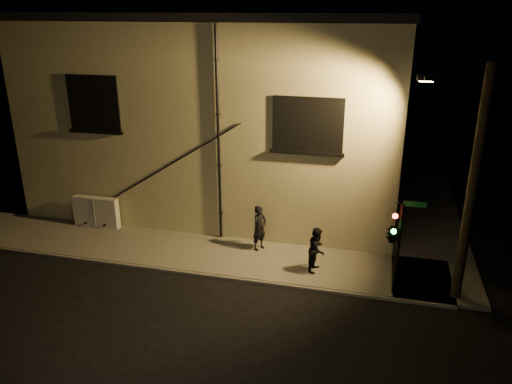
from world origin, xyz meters
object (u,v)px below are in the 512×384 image
(traffic_signal, at_px, (393,233))
(streetlamp_pole, at_px, (470,183))
(pedestrian_a, at_px, (259,228))
(utility_cabinet, at_px, (96,212))
(pedestrian_b, at_px, (317,249))

(traffic_signal, height_order, streetlamp_pole, streetlamp_pole)
(pedestrian_a, bearing_deg, utility_cabinet, 117.87)
(traffic_signal, bearing_deg, streetlamp_pole, 11.36)
(utility_cabinet, xyz_separation_m, pedestrian_a, (7.27, -0.42, 0.23))
(pedestrian_b, bearing_deg, utility_cabinet, 93.57)
(utility_cabinet, height_order, pedestrian_a, pedestrian_a)
(traffic_signal, relative_size, streetlamp_pole, 0.43)
(pedestrian_a, bearing_deg, pedestrian_b, -84.13)
(streetlamp_pole, bearing_deg, traffic_signal, -168.64)
(pedestrian_a, xyz_separation_m, traffic_signal, (4.85, -2.10, 1.29))
(pedestrian_a, relative_size, pedestrian_b, 1.09)
(utility_cabinet, bearing_deg, traffic_signal, -11.72)
(utility_cabinet, height_order, streetlamp_pole, streetlamp_pole)
(pedestrian_a, bearing_deg, streetlamp_pole, -72.46)
(traffic_signal, bearing_deg, pedestrian_b, 158.47)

